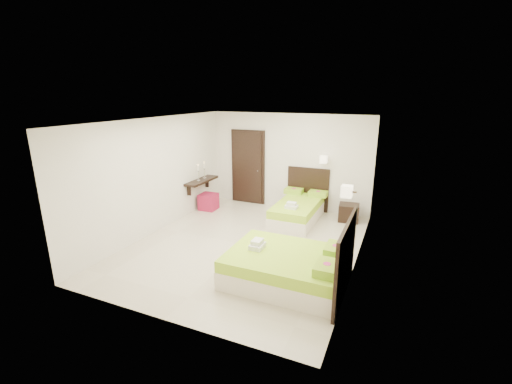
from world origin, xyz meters
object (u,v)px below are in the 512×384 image
at_px(bed_single, 299,209).
at_px(nightstand, 349,213).
at_px(ottoman, 209,202).
at_px(bed_double, 291,266).

height_order(bed_single, nightstand, bed_single).
bearing_deg(ottoman, bed_single, 4.90).
xyz_separation_m(bed_single, nightstand, (1.18, 0.42, -0.07)).
distance_m(nightstand, ottoman, 3.75).
bearing_deg(ottoman, bed_double, -39.80).
height_order(nightstand, ottoman, ottoman).
height_order(bed_double, ottoman, bed_double).
height_order(bed_single, bed_double, bed_double).
bearing_deg(bed_single, bed_double, -75.63).
distance_m(bed_single, bed_double, 3.04).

